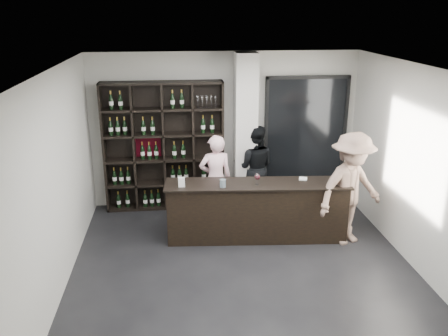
{
  "coord_description": "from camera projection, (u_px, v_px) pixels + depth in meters",
  "views": [
    {
      "loc": [
        -0.92,
        -5.91,
        3.65
      ],
      "look_at": [
        -0.19,
        1.1,
        1.25
      ],
      "focal_mm": 38.0,
      "sensor_mm": 36.0,
      "label": 1
    }
  ],
  "objects": [
    {
      "name": "tasting_counter",
      "position": [
        257.0,
        211.0,
        7.74
      ],
      "size": [
        2.96,
        0.62,
        0.97
      ],
      "rotation": [
        0.0,
        0.0,
        -0.07
      ],
      "color": "black",
      "rests_on": "floor"
    },
    {
      "name": "taster_black",
      "position": [
        254.0,
        167.0,
        8.88
      ],
      "size": [
        0.88,
        0.75,
        1.61
      ],
      "primitive_type": "imported",
      "rotation": [
        0.0,
        0.0,
        2.95
      ],
      "color": "black",
      "rests_on": "floor"
    },
    {
      "name": "wine_glass",
      "position": [
        257.0,
        178.0,
        7.48
      ],
      "size": [
        0.11,
        0.11,
        0.22
      ],
      "primitive_type": null,
      "rotation": [
        0.0,
        0.0,
        -0.18
      ],
      "color": "white",
      "rests_on": "tasting_counter"
    },
    {
      "name": "glass_panel",
      "position": [
        306.0,
        131.0,
        9.06
      ],
      "size": [
        1.6,
        0.08,
        2.1
      ],
      "color": "black",
      "rests_on": "floor"
    },
    {
      "name": "card_stand",
      "position": [
        182.0,
        182.0,
        7.4
      ],
      "size": [
        0.1,
        0.05,
        0.15
      ],
      "primitive_type": "cube",
      "rotation": [
        0.0,
        0.0,
        0.01
      ],
      "color": "white",
      "rests_on": "tasting_counter"
    },
    {
      "name": "taster_pink",
      "position": [
        216.0,
        179.0,
        8.29
      ],
      "size": [
        0.62,
        0.44,
        1.59
      ],
      "primitive_type": "imported",
      "rotation": [
        0.0,
        0.0,
        3.25
      ],
      "color": "#FFCBD5",
      "rests_on": "floor"
    },
    {
      "name": "wine_shelf",
      "position": [
        164.0,
        147.0,
        8.74
      ],
      "size": [
        2.2,
        0.35,
        2.4
      ],
      "primitive_type": null,
      "color": "black",
      "rests_on": "floor"
    },
    {
      "name": "structural_column",
      "position": [
        245.0,
        133.0,
        8.72
      ],
      "size": [
        0.4,
        0.4,
        2.9
      ],
      "primitive_type": "cube",
      "color": "silver",
      "rests_on": "floor"
    },
    {
      "name": "napkin_stack",
      "position": [
        303.0,
        179.0,
        7.75
      ],
      "size": [
        0.16,
        0.16,
        0.02
      ],
      "primitive_type": "cube",
      "rotation": [
        0.0,
        0.0,
        -0.32
      ],
      "color": "white",
      "rests_on": "tasting_counter"
    },
    {
      "name": "customer",
      "position": [
        351.0,
        189.0,
        7.49
      ],
      "size": [
        1.36,
        1.08,
        1.84
      ],
      "primitive_type": "imported",
      "rotation": [
        0.0,
        0.0,
        0.38
      ],
      "color": "#8E7061",
      "rests_on": "floor"
    },
    {
      "name": "spit_cup",
      "position": [
        223.0,
        183.0,
        7.4
      ],
      "size": [
        0.09,
        0.09,
        0.13
      ],
      "primitive_type": "cylinder",
      "rotation": [
        0.0,
        0.0,
        0.0
      ],
      "color": "silver",
      "rests_on": "tasting_counter"
    },
    {
      "name": "floor",
      "position": [
        245.0,
        274.0,
        6.83
      ],
      "size": [
        5.0,
        5.5,
        0.01
      ],
      "primitive_type": "cube",
      "color": "black",
      "rests_on": "ground"
    }
  ]
}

